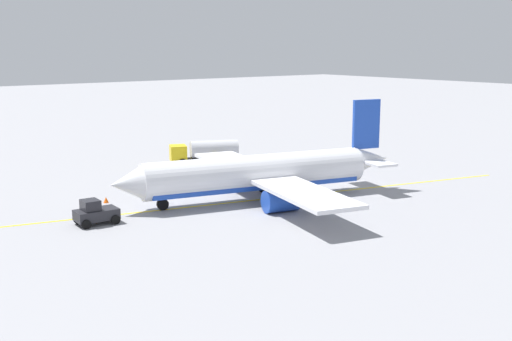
# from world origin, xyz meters

# --- Properties ---
(ground_plane) EXTENTS (400.00, 400.00, 0.00)m
(ground_plane) POSITION_xyz_m (0.00, 0.00, 0.00)
(ground_plane) COLOR #939399
(airplane) EXTENTS (29.95, 29.81, 9.57)m
(airplane) POSITION_xyz_m (-0.49, 0.12, 2.60)
(airplane) COLOR white
(airplane) RESTS_ON ground
(fuel_tanker) EXTENTS (9.67, 6.05, 3.15)m
(fuel_tanker) POSITION_xyz_m (-6.69, -19.19, 1.71)
(fuel_tanker) COLOR #2D2D33
(fuel_tanker) RESTS_ON ground
(pushback_tug) EXTENTS (3.70, 2.48, 2.20)m
(pushback_tug) POSITION_xyz_m (16.31, -1.54, 1.01)
(pushback_tug) COLOR #232328
(pushback_tug) RESTS_ON ground
(refueling_worker) EXTENTS (0.47, 0.59, 1.71)m
(refueling_worker) POSITION_xyz_m (-6.67, -16.82, 0.82)
(refueling_worker) COLOR navy
(refueling_worker) RESTS_ON ground
(safety_cone_nose) EXTENTS (0.52, 0.52, 0.58)m
(safety_cone_nose) POSITION_xyz_m (12.33, -8.09, 0.29)
(safety_cone_nose) COLOR #F2590F
(safety_cone_nose) RESTS_ON ground
(taxi_line_marking) EXTENTS (59.08, 14.52, 0.01)m
(taxi_line_marking) POSITION_xyz_m (0.00, 0.00, 0.01)
(taxi_line_marking) COLOR yellow
(taxi_line_marking) RESTS_ON ground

